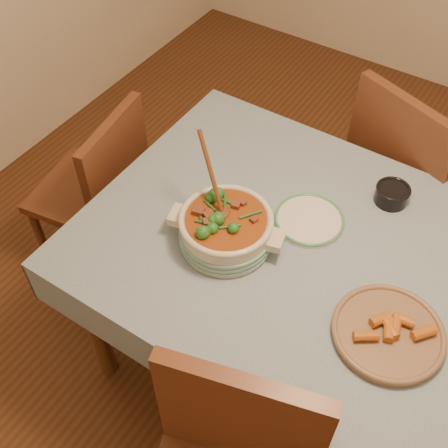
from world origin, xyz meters
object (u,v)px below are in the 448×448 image
object	(u,v)px
stew_casserole	(226,227)
white_plate	(309,220)
chair_far	(406,174)
dining_table	(338,282)
condiment_bowl	(392,194)
fried_plate	(388,332)
chair_left	(101,188)

from	to	relation	value
stew_casserole	white_plate	bearing A→B (deg)	50.20
white_plate	chair_far	distance (m)	0.68
stew_casserole	white_plate	xyz separation A→B (m)	(0.18, 0.22, -0.06)
dining_table	white_plate	size ratio (longest dim) A/B	6.86
condiment_bowl	chair_far	bearing A→B (deg)	95.46
stew_casserole	fried_plate	size ratio (longest dim) A/B	0.91
fried_plate	chair_far	distance (m)	0.94
stew_casserole	fried_plate	xyz separation A→B (m)	(0.56, -0.04, -0.05)
fried_plate	white_plate	bearing A→B (deg)	145.70
dining_table	chair_far	size ratio (longest dim) A/B	1.74
chair_left	chair_far	bearing A→B (deg)	114.82
stew_casserole	chair_far	distance (m)	0.95
fried_plate	stew_casserole	bearing A→B (deg)	176.21
chair_far	white_plate	bearing A→B (deg)	96.69
white_plate	condiment_bowl	bearing A→B (deg)	51.70
dining_table	stew_casserole	xyz separation A→B (m)	(-0.35, -0.12, 0.17)
fried_plate	chair_far	xyz separation A→B (m)	(-0.23, 0.88, -0.23)
fried_plate	condiment_bowl	bearing A→B (deg)	111.10
white_plate	fried_plate	world-z (taller)	fried_plate
white_plate	fried_plate	xyz separation A→B (m)	(0.38, -0.26, 0.01)
dining_table	condiment_bowl	size ratio (longest dim) A/B	12.85
white_plate	condiment_bowl	xyz separation A→B (m)	(0.19, 0.24, 0.02)
white_plate	chair_left	bearing A→B (deg)	-174.79
stew_casserole	fried_plate	bearing A→B (deg)	-3.79
stew_casserole	chair_left	size ratio (longest dim) A/B	0.43
stew_casserole	white_plate	distance (m)	0.29
stew_casserole	chair_far	bearing A→B (deg)	68.30
white_plate	chair_far	xyz separation A→B (m)	(0.15, 0.62, -0.22)
chair_left	white_plate	bearing A→B (deg)	86.06
dining_table	chair_far	xyz separation A→B (m)	(-0.02, 0.72, -0.12)
fried_plate	chair_left	xyz separation A→B (m)	(-1.27, 0.18, -0.29)
stew_casserole	chair_left	xyz separation A→B (m)	(-0.71, 0.14, -0.34)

